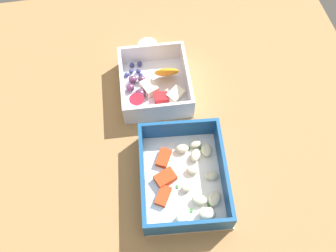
# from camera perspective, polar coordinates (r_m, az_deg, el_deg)

# --- Properties ---
(table_surface) EXTENTS (0.80, 0.80, 0.02)m
(table_surface) POSITION_cam_1_polar(r_m,az_deg,el_deg) (0.69, 0.83, -0.57)
(table_surface) COLOR #9E7547
(table_surface) RESTS_ON ground
(pasta_container) EXTENTS (0.19, 0.16, 0.05)m
(pasta_container) POSITION_cam_1_polar(r_m,az_deg,el_deg) (0.62, 2.56, -8.06)
(pasta_container) COLOR white
(pasta_container) RESTS_ON table_surface
(fruit_bowl) EXTENTS (0.16, 0.14, 0.06)m
(fruit_bowl) POSITION_cam_1_polar(r_m,az_deg,el_deg) (0.72, -2.14, 6.48)
(fruit_bowl) COLOR white
(fruit_bowl) RESTS_ON table_surface
(paper_cup_liner) EXTENTS (0.04, 0.04, 0.01)m
(paper_cup_liner) POSITION_cam_1_polar(r_m,az_deg,el_deg) (0.79, -3.17, 12.28)
(paper_cup_liner) COLOR white
(paper_cup_liner) RESTS_ON table_surface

